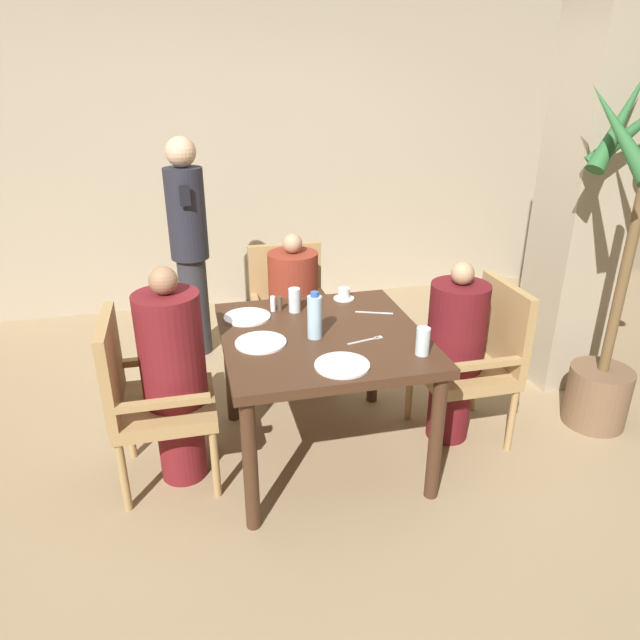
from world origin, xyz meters
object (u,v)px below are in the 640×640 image
Objects in this scene: glass_tall_mid at (423,341)px; plate_dessert_center at (261,343)px; chair_far_side at (290,310)px; plate_main_right at (247,317)px; diner_in_far_chair at (294,312)px; water_bottle at (315,316)px; potted_palm at (621,291)px; diner_in_left_chair at (174,375)px; diner_in_right_chair at (454,351)px; chair_right_side at (476,356)px; chair_left_side at (147,394)px; teacup_with_saucer at (344,295)px; standing_host at (189,243)px; glass_tall_near at (294,300)px; plate_main_left at (341,365)px.

plate_dessert_center is at bearing 157.96° from glass_tall_mid.
plate_main_right is (-0.35, -0.64, 0.25)m from chair_far_side.
diner_in_far_chair reaches higher than water_bottle.
plate_dessert_center is at bearing 178.96° from potted_palm.
diner_in_left_chair is 1.26× the size of chair_far_side.
diner_in_right_chair is 0.57m from glass_tall_mid.
diner_in_left_chair is at bearing -134.16° from diner_in_far_chair.
chair_far_side is 3.63× the size of plate_main_right.
glass_tall_mid is at bearing -145.10° from chair_right_side.
chair_left_side is 0.17m from diner_in_left_chair.
potted_palm is 16.90× the size of teacup_with_saucer.
chair_right_side is 2.16m from standing_host.
standing_host is 0.77× the size of potted_palm.
diner_in_far_chair is 4.36× the size of water_bottle.
glass_tall_near is at bearing 167.14° from potted_palm.
diner_in_far_chair reaches higher than glass_tall_mid.
diner_in_left_chair is 1.20m from chair_far_side.
plate_dessert_center is 1.87× the size of glass_tall_mid.
diner_in_left_chair reaches higher than glass_tall_mid.
glass_tall_mid is at bearing -16.64° from diner_in_left_chair.
diner_in_far_chair is 1.94m from potted_palm.
diner_in_left_chair is at bearing -180.00° from diner_in_right_chair.
chair_left_side is 1.01m from plate_main_left.
chair_left_side is at bearing -134.29° from chair_far_side.
standing_host reaches higher than chair_right_side.
standing_host reaches higher than chair_left_side.
potted_palm is 1.73m from plate_main_left.
chair_far_side reaches higher than glass_tall_near.
glass_tall_near is (0.54, -1.17, -0.04)m from standing_host.
glass_tall_near is (-0.08, -0.61, 0.31)m from chair_far_side.
plate_dessert_center is (-0.33, -0.84, 0.20)m from diner_in_far_chair.
glass_tall_mid is (0.49, -0.67, 0.00)m from glass_tall_near.
potted_palm is at bearing -2.07° from diner_in_left_chair.
standing_host is 1.24m from plate_main_right.
teacup_with_saucer is (-0.66, 0.44, 0.27)m from chair_right_side.
chair_right_side is at bearing -0.00° from diner_in_right_chair.
potted_palm is 1.32m from glass_tall_mid.
glass_tall_near is at bearing 6.31° from plate_main_right.
chair_right_side is 1.08m from glass_tall_near.
diner_in_far_chair is 1.23m from glass_tall_mid.
potted_palm is at bearing 11.30° from glass_tall_mid.
diner_in_far_chair is 0.52× the size of potted_palm.
plate_dessert_center is 2.08× the size of teacup_with_saucer.
chair_far_side is 6.80× the size of glass_tall_mid.
plate_dessert_center is at bearing -177.58° from chair_right_side.
diner_in_far_chair is at bearing 134.16° from diner_in_right_chair.
water_bottle is (-0.81, -0.04, 0.31)m from diner_in_right_chair.
diner_in_left_chair is at bearing 173.16° from plate_dessert_center.
chair_far_side is 7.53× the size of teacup_with_saucer.
diner_in_far_chair is 0.99m from standing_host.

